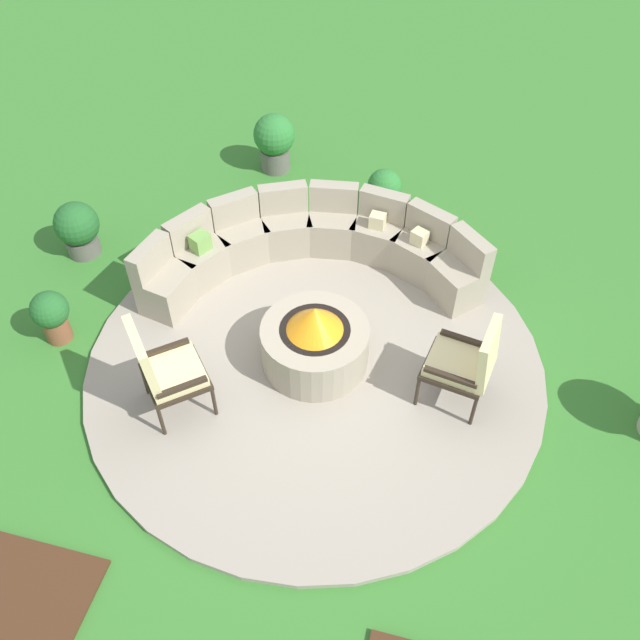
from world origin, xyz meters
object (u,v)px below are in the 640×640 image
potted_plant_1 (384,190)px  lounge_chair_front_left (163,369)px  potted_plant_0 (51,314)px  curved_stone_bench (310,247)px  fire_pit (315,341)px  lounge_chair_front_right (467,361)px  potted_plant_4 (78,228)px  potted_plant_2 (274,140)px

potted_plant_1 → lounge_chair_front_left: bearing=-111.0°
potted_plant_0 → curved_stone_bench: bearing=35.7°
fire_pit → curved_stone_bench: size_ratio=0.30×
fire_pit → curved_stone_bench: bearing=106.9°
lounge_chair_front_right → potted_plant_4: 4.68m
lounge_chair_front_right → potted_plant_0: lounge_chair_front_right is taller
potted_plant_1 → curved_stone_bench: bearing=-114.2°
potted_plant_1 → potted_plant_4: (-3.28, -1.66, 0.04)m
curved_stone_bench → potted_plant_2: curved_stone_bench is taller
lounge_chair_front_left → potted_plant_1: (1.36, 3.54, -0.30)m
curved_stone_bench → potted_plant_0: size_ratio=5.82×
lounge_chair_front_left → lounge_chair_front_right: 2.75m
potted_plant_1 → fire_pit: bearing=-94.1°
potted_plant_0 → fire_pit: bearing=6.7°
fire_pit → potted_plant_0: fire_pit is taller
curved_stone_bench → potted_plant_0: (-2.29, -1.64, -0.02)m
fire_pit → lounge_chair_front_right: bearing=-3.7°
potted_plant_1 → potted_plant_4: 3.68m
lounge_chair_front_left → potted_plant_1: lounge_chair_front_left is taller
curved_stone_bench → potted_plant_1: curved_stone_bench is taller
fire_pit → potted_plant_1: size_ratio=1.79×
potted_plant_0 → potted_plant_2: size_ratio=0.78×
potted_plant_1 → potted_plant_4: potted_plant_4 is taller
lounge_chair_front_right → potted_plant_0: 4.17m
curved_stone_bench → lounge_chair_front_right: 2.35m
fire_pit → lounge_chair_front_right: lounge_chair_front_right is taller
potted_plant_0 → potted_plant_1: bearing=45.8°
fire_pit → lounge_chair_front_right: size_ratio=1.08×
lounge_chair_front_left → potted_plant_4: size_ratio=1.64×
potted_plant_0 → potted_plant_2: 3.76m
fire_pit → lounge_chair_front_left: 1.50m
potted_plant_0 → potted_plant_2: bearing=69.8°
fire_pit → potted_plant_2: (-1.40, 3.22, 0.08)m
curved_stone_bench → potted_plant_4: 2.71m
lounge_chair_front_left → potted_plant_2: bearing=142.5°
potted_plant_0 → potted_plant_1: (2.88, 2.96, -0.02)m
curved_stone_bench → lounge_chair_front_left: size_ratio=3.20×
fire_pit → curved_stone_bench: (-0.40, 1.33, 0.02)m
lounge_chair_front_right → potted_plant_4: size_ratio=1.45×
curved_stone_bench → lounge_chair_front_left: bearing=-109.1°
curved_stone_bench → potted_plant_0: curved_stone_bench is taller
fire_pit → potted_plant_0: (-2.69, -0.32, -0.00)m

